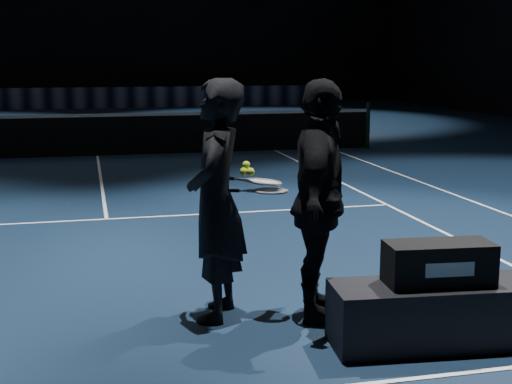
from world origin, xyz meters
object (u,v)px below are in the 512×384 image
racket_upper (265,182)px  tennis_balls (247,170)px  racket_bag (439,263)px  player_bench (436,314)px  player_b (319,202)px  player_a (216,201)px  racket_lower (271,191)px

racket_upper → tennis_balls: (-0.15, 0.01, 0.11)m
racket_upper → racket_bag: bearing=-25.8°
player_bench → racket_upper: size_ratio=2.37×
racket_bag → player_b: (-0.71, 0.73, 0.36)m
player_a → tennis_balls: 0.37m
player_bench → player_b: bearing=139.5°
tennis_balls → racket_bag: bearing=-35.2°
player_bench → player_b: (-0.71, 0.73, 0.76)m
tennis_balls → racket_lower: bearing=-18.0°
racket_lower → tennis_balls: tennis_balls is taller
racket_lower → player_bench: bearing=-21.0°
racket_lower → player_a: bearing=180.0°
player_bench → racket_upper: racket_upper is taller
racket_bag → racket_lower: size_ratio=1.19×
racket_bag → racket_upper: (-1.13, 0.89, 0.52)m
player_a → racket_upper: (0.39, -0.08, 0.16)m
player_bench → racket_bag: size_ratio=2.00×
racket_bag → player_b: bearing=139.5°
player_a → player_b: size_ratio=1.00×
player_a → racket_lower: player_a is taller
player_bench → player_a: (-1.53, 0.97, 0.76)m
racket_upper → tennis_balls: size_ratio=5.67×
player_b → tennis_balls: size_ratio=16.76×
racket_lower → tennis_balls: (-0.19, 0.06, 0.18)m
racket_bag → player_b: size_ratio=0.40×
racket_bag → tennis_balls: 1.69m
player_bench → racket_lower: racket_lower is taller
player_b → racket_lower: player_b is taller
player_bench → player_b: player_b is taller
player_b → racket_upper: 0.48m
racket_upper → player_a: bearing=-178.3°
racket_lower → tennis_balls: bearing=178.5°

